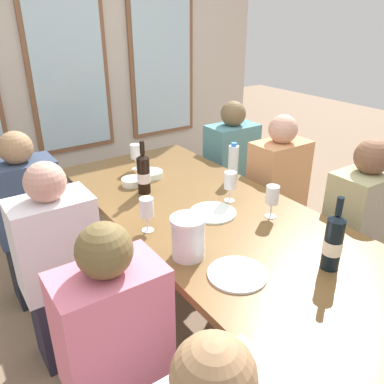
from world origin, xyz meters
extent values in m
plane|color=#846850|center=(0.00, 0.00, 0.00)|extent=(12.00, 12.00, 0.00)
cube|color=beige|center=(0.00, 2.24, 1.45)|extent=(4.14, 0.06, 2.90)
cube|color=brown|center=(0.00, 2.19, 1.45)|extent=(0.72, 0.03, 1.88)
cube|color=silver|center=(0.00, 2.18, 1.45)|extent=(0.64, 0.01, 1.80)
cube|color=brown|center=(0.95, 2.19, 1.45)|extent=(0.72, 0.03, 1.88)
cube|color=silver|center=(0.95, 2.18, 1.45)|extent=(0.64, 0.01, 1.80)
cube|color=brown|center=(0.00, 0.00, 0.72)|extent=(0.94, 2.36, 0.04)
cube|color=brown|center=(-0.37, 1.08, 0.35)|extent=(0.07, 0.07, 0.70)
cube|color=brown|center=(0.37, 1.08, 0.35)|extent=(0.07, 0.07, 0.70)
cylinder|color=white|center=(-0.24, -0.40, 0.74)|extent=(0.25, 0.25, 0.01)
cylinder|color=white|center=(0.00, 0.08, 0.74)|extent=(0.25, 0.25, 0.01)
cylinder|color=silver|center=(-0.33, -0.17, 0.82)|extent=(0.14, 0.14, 0.17)
cylinder|color=silver|center=(-0.33, -0.17, 0.92)|extent=(0.16, 0.16, 0.02)
cylinder|color=black|center=(-0.17, 0.52, 0.85)|extent=(0.08, 0.07, 0.21)
cone|color=black|center=(-0.17, 0.52, 0.97)|extent=(0.08, 0.07, 0.02)
cylinder|color=black|center=(-0.17, 0.52, 1.02)|extent=(0.03, 0.03, 0.08)
cylinder|color=silver|center=(-0.17, 0.52, 0.84)|extent=(0.08, 0.08, 0.06)
cylinder|color=black|center=(0.11, -0.58, 0.85)|extent=(0.08, 0.07, 0.23)
cone|color=black|center=(0.11, -0.58, 0.98)|extent=(0.08, 0.07, 0.02)
cylinder|color=black|center=(0.11, -0.58, 1.03)|extent=(0.03, 0.03, 0.08)
cylinder|color=#ECE5CC|center=(0.11, -0.58, 0.84)|extent=(0.08, 0.08, 0.06)
cylinder|color=white|center=(-0.18, 0.66, 0.76)|extent=(0.13, 0.13, 0.04)
cylinder|color=white|center=(-0.03, 0.70, 0.76)|extent=(0.15, 0.15, 0.04)
cylinder|color=white|center=(0.38, 0.38, 0.85)|extent=(0.06, 0.06, 0.22)
cylinder|color=blue|center=(0.38, 0.38, 0.97)|extent=(0.04, 0.04, 0.02)
cylinder|color=white|center=(0.23, -0.12, 0.74)|extent=(0.06, 0.06, 0.00)
cylinder|color=white|center=(0.23, -0.12, 0.78)|extent=(0.01, 0.01, 0.07)
cylinder|color=white|center=(0.23, -0.12, 0.87)|extent=(0.07, 0.07, 0.09)
cylinder|color=#590C19|center=(0.23, -0.12, 0.83)|extent=(0.06, 0.06, 0.03)
cylinder|color=white|center=(-0.37, 0.12, 0.74)|extent=(0.06, 0.06, 0.00)
cylinder|color=white|center=(-0.37, 0.12, 0.78)|extent=(0.01, 0.01, 0.07)
cylinder|color=white|center=(-0.37, 0.12, 0.87)|extent=(0.07, 0.07, 0.09)
cylinder|color=beige|center=(-0.37, 0.12, 0.83)|extent=(0.06, 0.06, 0.02)
cylinder|color=white|center=(-0.04, 0.88, 0.74)|extent=(0.06, 0.06, 0.00)
cylinder|color=white|center=(-0.04, 0.88, 0.78)|extent=(0.01, 0.01, 0.07)
cylinder|color=white|center=(-0.04, 0.88, 0.87)|extent=(0.07, 0.07, 0.09)
cylinder|color=maroon|center=(-0.04, 0.88, 0.83)|extent=(0.06, 0.06, 0.02)
cylinder|color=white|center=(0.17, 0.15, 0.74)|extent=(0.06, 0.06, 0.00)
cylinder|color=white|center=(0.17, 0.15, 0.78)|extent=(0.01, 0.01, 0.07)
cylinder|color=white|center=(0.17, 0.15, 0.87)|extent=(0.07, 0.07, 0.09)
cylinder|color=beige|center=(0.17, 0.15, 0.84)|extent=(0.06, 0.06, 0.04)
cube|color=#21242C|center=(-0.76, 0.92, 0.23)|extent=(0.32, 0.24, 0.45)
cube|color=#33415A|center=(-0.76, 0.92, 0.69)|extent=(0.38, 0.24, 0.48)
sphere|color=#99734F|center=(-0.76, 0.92, 1.02)|extent=(0.19, 0.19, 0.19)
cube|color=#272833|center=(0.76, 0.84, 0.23)|extent=(0.32, 0.24, 0.45)
cube|color=teal|center=(0.76, 0.84, 0.69)|extent=(0.38, 0.24, 0.48)
sphere|color=brown|center=(0.76, 0.84, 1.02)|extent=(0.19, 0.19, 0.19)
cube|color=#292434|center=(-0.76, 0.34, 0.23)|extent=(0.32, 0.24, 0.45)
cube|color=white|center=(-0.76, 0.34, 0.69)|extent=(0.38, 0.24, 0.48)
sphere|color=tan|center=(-0.76, 0.34, 1.02)|extent=(0.19, 0.19, 0.19)
cube|color=#2F273A|center=(0.76, 0.34, 0.23)|extent=(0.32, 0.24, 0.45)
cube|color=tan|center=(0.76, 0.34, 0.69)|extent=(0.38, 0.24, 0.48)
sphere|color=tan|center=(0.76, 0.34, 1.02)|extent=(0.19, 0.19, 0.19)
cube|color=pink|center=(-0.76, -0.33, 0.69)|extent=(0.38, 0.24, 0.48)
sphere|color=brown|center=(-0.76, -0.33, 1.02)|extent=(0.19, 0.19, 0.19)
cube|color=#36363D|center=(0.76, -0.30, 0.23)|extent=(0.32, 0.24, 0.45)
cube|color=tan|center=(0.76, -0.30, 0.69)|extent=(0.38, 0.24, 0.48)
sphere|color=brown|center=(0.76, -0.30, 1.02)|extent=(0.19, 0.19, 0.19)
sphere|color=#99724D|center=(-0.76, -0.91, 1.02)|extent=(0.19, 0.19, 0.19)
camera|label=1|loc=(-1.13, -1.37, 1.72)|focal=36.78mm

